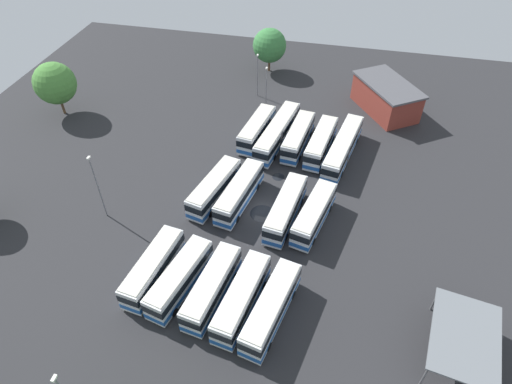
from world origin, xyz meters
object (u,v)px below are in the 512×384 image
object	(u,v)px
bus_row1_slot3	(240,193)
lamp_post_by_building	(97,185)
bus_row1_slot0	(314,214)
bus_row2_slot0	(343,148)
bus_row2_slot2	(298,137)
tree_south_edge	(270,45)
bus_row0_slot3	(180,278)
bus_row2_slot3	(277,133)
bus_row0_slot1	(242,298)
bus_row1_slot1	(286,209)
bus_row2_slot1	(321,143)
bus_row0_slot0	(271,308)
tree_northwest	(55,83)
bus_row0_slot2	(212,287)
maintenance_shelter	(465,337)
lamp_post_mid_lot	(258,74)
bus_row1_slot4	(214,188)
bus_row0_slot4	(153,268)
lamp_post_near_entrance	(266,86)
bus_row2_slot4	(257,129)
depot_building	(386,97)

from	to	relation	value
bus_row1_slot3	lamp_post_by_building	distance (m)	18.02
bus_row1_slot0	lamp_post_by_building	world-z (taller)	lamp_post_by_building
bus_row2_slot0	bus_row2_slot2	world-z (taller)	same
bus_row2_slot0	tree_south_edge	distance (m)	30.27
bus_row0_slot3	bus_row2_slot3	xyz separation A→B (m)	(29.69, -5.26, 0.00)
bus_row0_slot1	bus_row1_slot1	distance (m)	14.41
bus_row2_slot0	bus_row2_slot1	distance (m)	3.42
bus_row0_slot0	bus_row2_slot3	xyz separation A→B (m)	(31.14, 5.33, 0.00)
tree_northwest	bus_row0_slot2	bearing A→B (deg)	-130.03
maintenance_shelter	lamp_post_mid_lot	bearing A→B (deg)	34.17
bus_row1_slot4	bus_row2_slot2	bearing A→B (deg)	-32.96
maintenance_shelter	bus_row0_slot4	bearing A→B (deg)	86.31
bus_row0_slot2	lamp_post_by_building	size ratio (longest dim) A/B	1.09
bus_row0_slot0	lamp_post_near_entrance	world-z (taller)	lamp_post_near_entrance
bus_row1_slot3	bus_row2_slot1	distance (m)	16.49
lamp_post_mid_lot	bus_row2_slot2	bearing A→B (deg)	-145.46
bus_row2_slot0	lamp_post_by_building	xyz separation A→B (m)	(-19.27, 29.19, 3.42)
bus_row2_slot1	bus_row2_slot4	xyz separation A→B (m)	(1.28, 10.29, -0.00)
bus_row0_slot2	bus_row1_slot0	distance (m)	16.46
tree_south_edge	tree_northwest	distance (m)	39.12
bus_row0_slot4	lamp_post_near_entrance	distance (m)	39.10
bus_row0_slot3	bus_row1_slot1	xyz separation A→B (m)	(13.32, -9.50, 0.00)
bus_row1_slot4	bus_row2_slot3	distance (m)	15.71
bus_row0_slot2	bus_row1_slot1	world-z (taller)	same
bus_row0_slot0	lamp_post_near_entrance	xyz separation A→B (m)	(40.89, 9.18, 2.37)
bus_row1_slot0	tree_northwest	bearing A→B (deg)	69.71
bus_row0_slot4	bus_row2_slot1	bearing A→B (deg)	-29.21
bus_row0_slot0	tree_south_edge	size ratio (longest dim) A/B	1.33
bus_row0_slot3	tree_northwest	distance (m)	44.30
bus_row2_slot3	tree_northwest	xyz separation A→B (m)	(0.33, 37.61, 3.84)
lamp_post_near_entrance	bus_row2_slot4	bearing A→B (deg)	-176.85
tree_northwest	bus_row0_slot0	bearing A→B (deg)	-126.24
bus_row2_slot2	depot_building	distance (m)	19.15
bus_row1_slot0	bus_row2_slot2	xyz separation A→B (m)	(16.10, 4.55, 0.00)
bus_row0_slot1	bus_row1_slot1	size ratio (longest dim) A/B	0.97
bus_row2_slot3	bus_row0_slot3	bearing A→B (deg)	169.95
bus_row1_slot0	lamp_post_near_entrance	xyz separation A→B (m)	(26.24, 11.76, 2.37)
bus_row0_slot4	maintenance_shelter	distance (m)	32.83
bus_row2_slot1	tree_northwest	distance (m)	44.76
bus_row0_slot0	bus_row2_slot2	size ratio (longest dim) A/B	1.03
bus_row2_slot2	bus_row2_slot3	bearing A→B (deg)	83.41
bus_row0_slot3	bus_row1_slot3	size ratio (longest dim) A/B	0.93
lamp_post_near_entrance	tree_northwest	bearing A→B (deg)	105.58
bus_row1_slot0	bus_row1_slot1	distance (m)	3.67
bus_row0_slot3	bus_row2_slot2	xyz separation A→B (m)	(29.30, -8.61, 0.00)
bus_row0_slot3	bus_row1_slot4	xyz separation A→B (m)	(15.11, 0.59, 0.00)
bus_row2_slot2	lamp_post_near_entrance	xyz separation A→B (m)	(10.13, 7.21, 2.37)
bus_row0_slot0	depot_building	world-z (taller)	depot_building
bus_row0_slot4	depot_building	world-z (taller)	depot_building
lamp_post_near_entrance	tree_northwest	distance (m)	35.08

